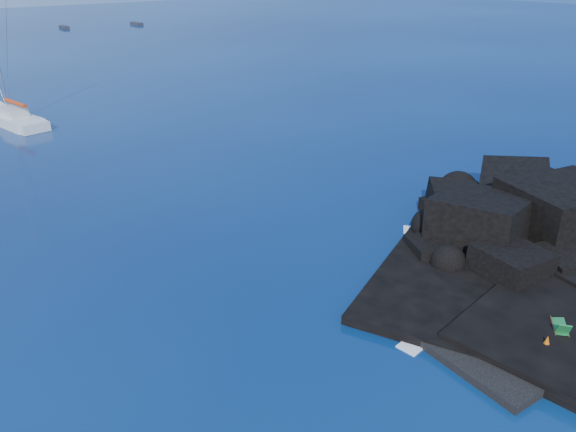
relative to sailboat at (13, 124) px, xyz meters
name	(u,v)px	position (x,y,z in m)	size (l,w,h in m)	color
ground	(465,384)	(2.06, -49.36, 0.00)	(400.00, 400.00, 0.00)	#04103F
headland	(557,250)	(15.06, -46.36, 0.00)	(24.00, 24.00, 3.60)	black
beach	(517,332)	(6.56, -48.86, 0.00)	(8.50, 6.00, 0.70)	black
surf_foam	(437,285)	(7.06, -44.36, 0.00)	(10.00, 8.00, 0.06)	white
sailboat	(13,124)	(0.00, 0.00, 0.00)	(2.73, 13.04, 13.67)	silver
deck_chair	(560,323)	(7.36, -50.20, 0.84)	(1.41, 0.62, 0.97)	#197132
towel	(540,309)	(8.39, -48.88, 0.38)	(2.10, 0.99, 0.06)	silver
sunbather	(541,306)	(8.39, -48.88, 0.52)	(1.68, 0.41, 0.22)	tan
marker_cone	(547,343)	(5.88, -50.41, 0.66)	(0.41, 0.41, 0.63)	#D75B0B
distant_boat_a	(64,28)	(33.64, 79.12, 0.00)	(1.35, 4.35, 0.58)	#28282D
distant_boat_b	(137,25)	(49.91, 75.56, 0.00)	(1.37, 4.39, 0.59)	#2A2A30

